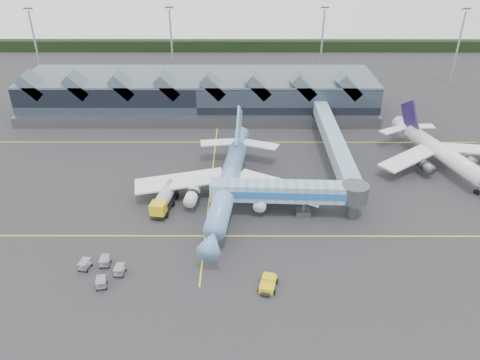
{
  "coord_description": "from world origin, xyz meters",
  "views": [
    {
      "loc": [
        5.86,
        -69.63,
        45.71
      ],
      "look_at": [
        5.68,
        1.68,
        5.0
      ],
      "focal_mm": 35.0,
      "sensor_mm": 36.0,
      "label": 1
    }
  ],
  "objects_px": {
    "regional_jet": "(440,151)",
    "fuel_truck": "(165,197)",
    "main_airliner": "(229,181)",
    "pushback_tug": "(268,283)",
    "jet_bridge": "(298,193)"
  },
  "relations": [
    {
      "from": "main_airliner",
      "to": "jet_bridge",
      "type": "height_order",
      "value": "main_airliner"
    },
    {
      "from": "jet_bridge",
      "to": "regional_jet",
      "type": "bearing_deg",
      "value": 32.96
    },
    {
      "from": "main_airliner",
      "to": "jet_bridge",
      "type": "bearing_deg",
      "value": -17.04
    },
    {
      "from": "jet_bridge",
      "to": "pushback_tug",
      "type": "bearing_deg",
      "value": -105.34
    },
    {
      "from": "fuel_truck",
      "to": "pushback_tug",
      "type": "relative_size",
      "value": 2.49
    },
    {
      "from": "fuel_truck",
      "to": "regional_jet",
      "type": "bearing_deg",
      "value": 25.55
    },
    {
      "from": "regional_jet",
      "to": "fuel_truck",
      "type": "bearing_deg",
      "value": 179.02
    },
    {
      "from": "regional_jet",
      "to": "fuel_truck",
      "type": "height_order",
      "value": "regional_jet"
    },
    {
      "from": "fuel_truck",
      "to": "pushback_tug",
      "type": "xyz_separation_m",
      "value": [
        17.31,
        -20.94,
        -1.15
      ]
    },
    {
      "from": "fuel_truck",
      "to": "main_airliner",
      "type": "bearing_deg",
      "value": 22.47
    },
    {
      "from": "main_airliner",
      "to": "pushback_tug",
      "type": "height_order",
      "value": "main_airliner"
    },
    {
      "from": "jet_bridge",
      "to": "pushback_tug",
      "type": "xyz_separation_m",
      "value": [
        -5.9,
        -18.26,
        -3.73
      ]
    },
    {
      "from": "main_airliner",
      "to": "fuel_truck",
      "type": "height_order",
      "value": "main_airliner"
    },
    {
      "from": "main_airliner",
      "to": "fuel_truck",
      "type": "distance_m",
      "value": 11.76
    },
    {
      "from": "fuel_truck",
      "to": "pushback_tug",
      "type": "bearing_deg",
      "value": -40.85
    }
  ]
}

